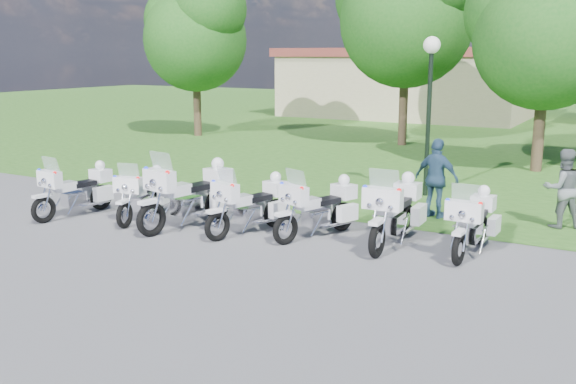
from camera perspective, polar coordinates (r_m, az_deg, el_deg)
The scene contains 16 objects.
ground at distance 12.94m, azimuth -6.32°, elevation -4.65°, with size 100.00×100.00×0.00m, color slate.
grass_lawn at distance 37.89m, azimuth 18.51°, elevation 5.87°, with size 100.00×48.00×0.01m, color #2E611E.
motorcycle_0 at distance 15.85m, azimuth -18.22°, elevation 0.23°, with size 0.86×2.20×1.48m.
motorcycle_1 at distance 15.09m, azimuth -12.68°, elevation -0.15°, with size 0.98×2.07×1.41m.
motorcycle_2 at distance 14.20m, azimuth -8.63°, elevation -0.15°, with size 1.17×2.59×1.75m.
motorcycle_3 at distance 13.58m, azimuth -3.24°, elevation -1.05°, with size 1.12×2.18×1.50m.
motorcycle_4 at distance 13.29m, azimuth 2.85°, elevation -1.33°, with size 1.21×2.14×1.50m.
motorcycle_5 at distance 12.90m, azimuth 9.52°, elevation -1.63°, with size 0.83×2.45×1.64m.
motorcycle_6 at distance 12.69m, azimuth 16.15°, elevation -2.53°, with size 0.72×2.17×1.46m.
lamp_post at distance 17.28m, azimuth 12.54°, elevation 9.97°, with size 0.44×0.44×4.18m.
tree_0 at distance 30.29m, azimuth -8.29°, elevation 14.08°, with size 5.47×4.66×7.29m.
tree_1 at distance 27.27m, azimuth 10.45°, elevation 15.81°, with size 6.31×5.38×8.41m.
tree_2 at distance 22.16m, azimuth 21.99°, elevation 13.69°, with size 5.28×4.50×7.04m.
building_west at distance 40.30m, azimuth 10.52°, elevation 9.57°, with size 14.56×8.32×4.10m.
bystander_b at distance 15.12m, azimuth 23.21°, elevation 0.26°, with size 0.84×0.66×1.73m, color slate.
bystander_c at distance 15.14m, azimuth 13.08°, elevation 1.16°, with size 1.08×0.45×1.84m, color #2C4C6B.
Camera 1 is at (7.34, -9.99, 3.71)m, focal length 40.00 mm.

